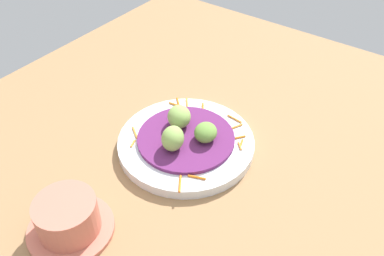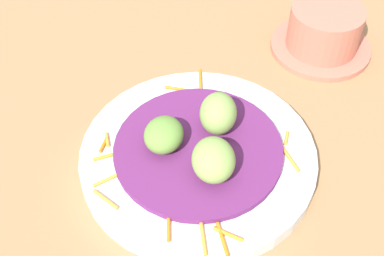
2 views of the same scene
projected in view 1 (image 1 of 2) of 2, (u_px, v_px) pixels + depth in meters
The scene contains 8 objects.
table_surface at pixel (213, 151), 81.69cm from camera, with size 110.00×110.00×2.00cm, color #936D47.
main_plate at pixel (186, 143), 80.53cm from camera, with size 26.59×26.59×1.99cm, color silver.
cabbage_bed at pixel (186, 138), 79.63cm from camera, with size 18.92×18.92×0.75cm, color #60235B.
carrot_garnish at pixel (198, 130), 81.65cm from camera, with size 21.18×22.87×0.40cm.
guac_scoop_left at pixel (206, 132), 77.88cm from camera, with size 4.97×4.33×3.25cm, color olive.
guac_scoop_center at pixel (179, 117), 80.69cm from camera, with size 5.39×4.57×4.20cm, color #84A851.
guac_scoop_right at pixel (173, 138), 75.69cm from camera, with size 4.17×5.14×4.47cm, color #84A851.
terracotta_bowl at pixel (68, 219), 64.44cm from camera, with size 13.92×13.92×6.68cm.
Camera 1 is at (31.11, -50.03, 57.94)cm, focal length 38.49 mm.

